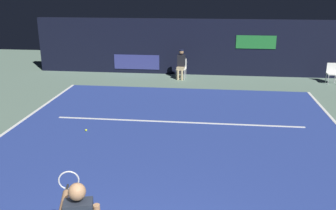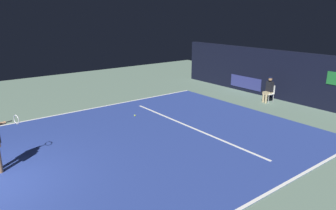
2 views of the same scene
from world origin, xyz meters
TOP-DOWN VIEW (x-y plane):
  - ground_plane at (0.00, 5.18)m, footprint 29.62×29.62m
  - court_surface at (0.00, 5.18)m, footprint 9.81×12.37m
  - line_service at (0.00, 7.35)m, footprint 7.65×0.10m
  - back_wall at (-0.00, 14.13)m, footprint 14.87×0.33m
  - line_judge_on_chair at (-0.38, 13.08)m, footprint 0.48×0.56m
  - courtside_chair_near at (6.17, 12.99)m, footprint 0.44×0.42m
  - tennis_ball at (-2.58, 6.29)m, footprint 0.07×0.07m

SIDE VIEW (x-z plane):
  - ground_plane at x=0.00m, z-range 0.00..0.00m
  - court_surface at x=0.00m, z-range 0.00..0.01m
  - line_service at x=0.00m, z-range 0.01..0.02m
  - tennis_ball at x=-2.58m, z-range 0.01..0.08m
  - courtside_chair_near at x=6.17m, z-range 0.06..0.94m
  - line_judge_on_chair at x=-0.38m, z-range 0.03..1.35m
  - back_wall at x=0.00m, z-range 0.00..2.60m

